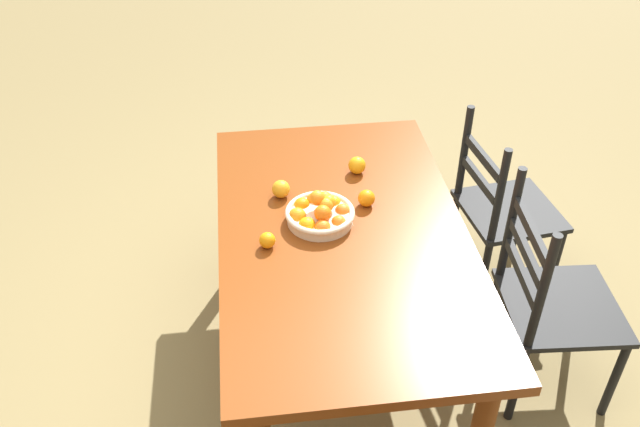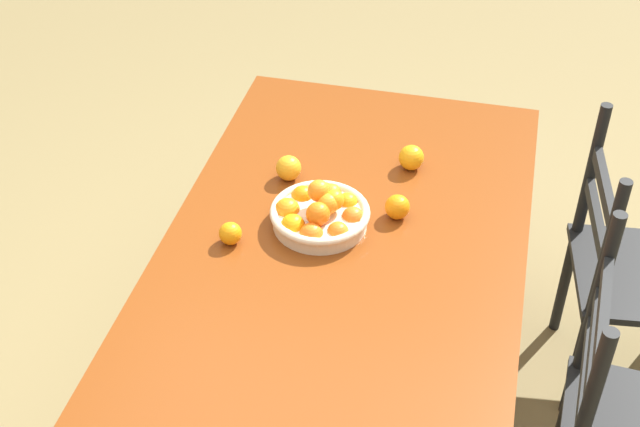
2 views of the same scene
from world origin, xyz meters
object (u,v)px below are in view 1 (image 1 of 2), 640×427
object	(u,v)px
orange_loose_1	(281,189)
orange_loose_3	(366,198)
orange_loose_0	(267,240)
dining_table	(343,248)
orange_loose_2	(357,165)
chair_near_window	(502,212)
chair_by_cabinet	(550,303)
fruit_bowl	(320,213)

from	to	relation	value
orange_loose_1	orange_loose_3	distance (m)	0.37
orange_loose_0	orange_loose_1	size ratio (longest dim) A/B	0.83
dining_table	orange_loose_2	size ratio (longest dim) A/B	21.49
chair_near_window	orange_loose_1	size ratio (longest dim) A/B	12.22
chair_near_window	orange_loose_1	world-z (taller)	chair_near_window
chair_by_cabinet	orange_loose_1	xyz separation A→B (m)	(-0.52, -1.04, 0.30)
chair_near_window	chair_by_cabinet	xyz separation A→B (m)	(0.64, -0.02, 0.02)
dining_table	orange_loose_3	bearing A→B (deg)	142.73
orange_loose_2	dining_table	bearing A→B (deg)	-17.04
chair_by_cabinet	orange_loose_3	bearing A→B (deg)	63.66
dining_table	fruit_bowl	world-z (taller)	fruit_bowl
orange_loose_2	fruit_bowl	bearing A→B (deg)	-32.36
dining_table	chair_by_cabinet	bearing A→B (deg)	73.12
orange_loose_1	orange_loose_3	size ratio (longest dim) A/B	1.07
orange_loose_1	orange_loose_3	xyz separation A→B (m)	(0.11, 0.35, -0.00)
chair_near_window	orange_loose_3	distance (m)	0.82
orange_loose_1	fruit_bowl	bearing A→B (deg)	36.42
orange_loose_3	fruit_bowl	bearing A→B (deg)	-67.67
orange_loose_3	chair_by_cabinet	bearing A→B (deg)	59.52
dining_table	orange_loose_3	size ratio (longest dim) A/B	23.29
orange_loose_2	orange_loose_3	world-z (taller)	orange_loose_2
orange_loose_2	orange_loose_3	distance (m)	0.25
chair_by_cabinet	fruit_bowl	bearing A→B (deg)	74.39
orange_loose_1	orange_loose_2	size ratio (longest dim) A/B	0.99
orange_loose_3	chair_near_window	bearing A→B (deg)	107.52
fruit_bowl	orange_loose_0	distance (m)	0.26
chair_near_window	fruit_bowl	xyz separation A→B (m)	(0.31, -0.92, 0.32)
orange_loose_0	orange_loose_2	bearing A→B (deg)	137.06
chair_near_window	orange_loose_3	size ratio (longest dim) A/B	13.11
chair_by_cabinet	orange_loose_0	xyz separation A→B (m)	(-0.19, -1.12, 0.29)
chair_near_window	chair_by_cabinet	bearing A→B (deg)	171.42
fruit_bowl	orange_loose_3	distance (m)	0.22
chair_by_cabinet	orange_loose_2	world-z (taller)	chair_by_cabinet
chair_near_window	fruit_bowl	distance (m)	1.03
chair_near_window	orange_loose_3	xyz separation A→B (m)	(0.23, -0.72, 0.31)
fruit_bowl	chair_by_cabinet	bearing A→B (deg)	70.25
orange_loose_0	orange_loose_2	xyz separation A→B (m)	(-0.46, 0.43, 0.01)
chair_near_window	chair_by_cabinet	world-z (taller)	chair_by_cabinet
fruit_bowl	orange_loose_2	distance (m)	0.39
orange_loose_1	orange_loose_0	bearing A→B (deg)	-13.75
orange_loose_3	orange_loose_2	bearing A→B (deg)	179.53
chair_by_cabinet	orange_loose_2	distance (m)	1.00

